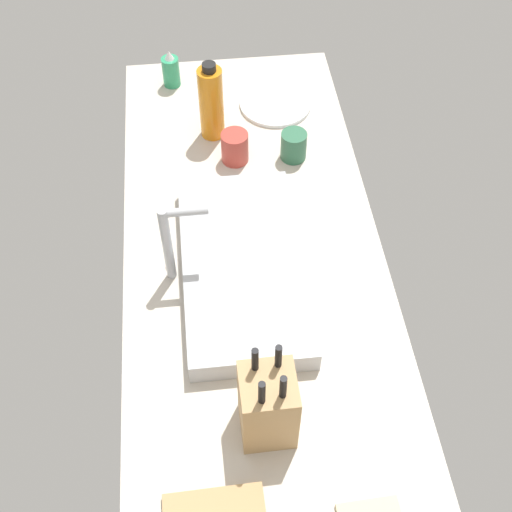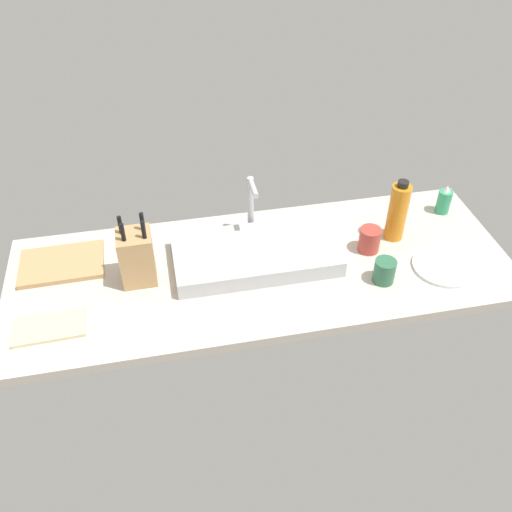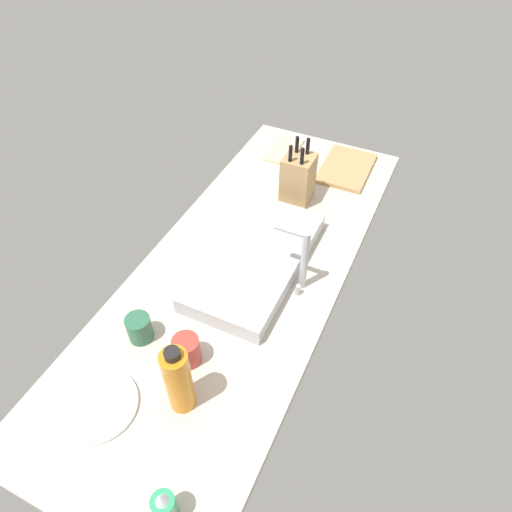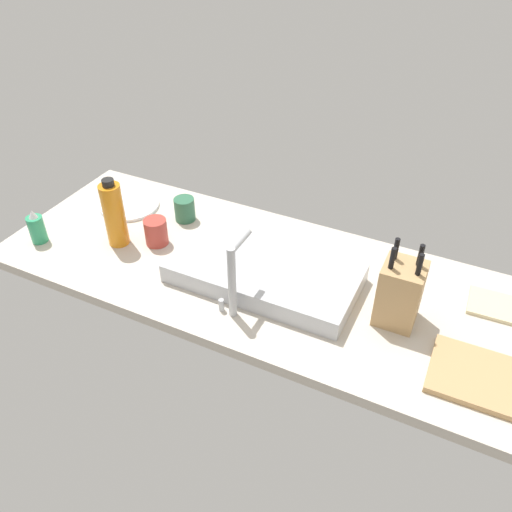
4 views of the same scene
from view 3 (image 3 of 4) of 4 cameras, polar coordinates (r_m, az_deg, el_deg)
The scene contains 11 objects.
countertop_slab at distance 161.08cm, azimuth -1.41°, elevation -1.68°, with size 177.25×66.41×3.50cm, color beige.
sink_basin at distance 157.54cm, azimuth -0.02°, elevation -0.48°, with size 57.82×29.23×6.18cm, color #B7BABF.
faucet at distance 144.28cm, azimuth 5.52°, elevation -0.12°, with size 5.50×11.54×23.82cm.
knife_block at distance 182.06cm, azimuth 5.18°, elevation 9.55°, with size 11.45×11.32×25.63cm.
cutting_board at distance 205.84cm, azimuth 11.05°, elevation 10.57°, with size 28.94×19.89×1.80cm, color tan.
soap_bottle at distance 117.62cm, azimuth -11.15°, elevation -28.08°, with size 5.47×5.47×12.39cm.
water_bottle at distance 122.30cm, azimuth -9.56°, elevation -14.81°, with size 7.10×7.10×24.54cm.
dinner_plate at distance 136.58cm, azimuth -19.02°, elevation -16.95°, with size 22.17×22.17×1.20cm, color white.
dish_towel at distance 214.84cm, azimuth 3.41°, elevation 12.92°, with size 22.23×12.36×1.20cm, color beige.
coffee_mug at distance 134.82cm, azimuth -8.52°, elevation -11.41°, with size 7.77×7.77×9.25cm, color #B23D33.
ceramic_cup at distance 142.28cm, azimuth -14.15°, elevation -8.61°, with size 7.41×7.41×8.58cm, color #2D6647.
Camera 3 is at (96.91, 49.81, 120.38)cm, focal length 32.52 mm.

